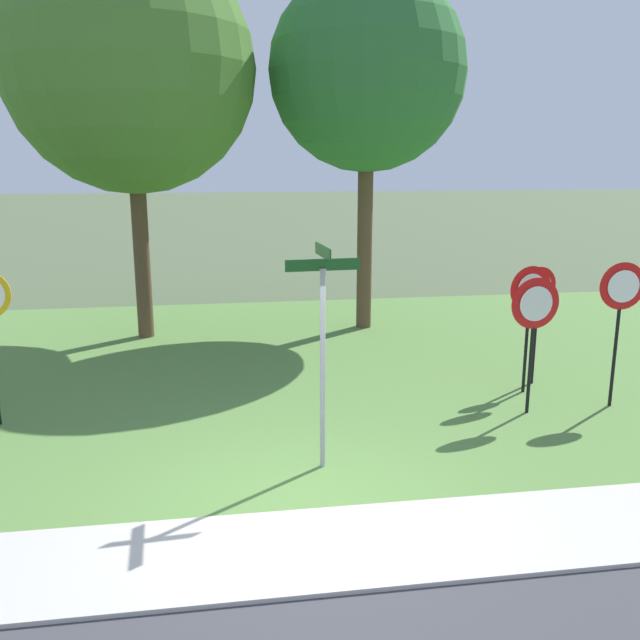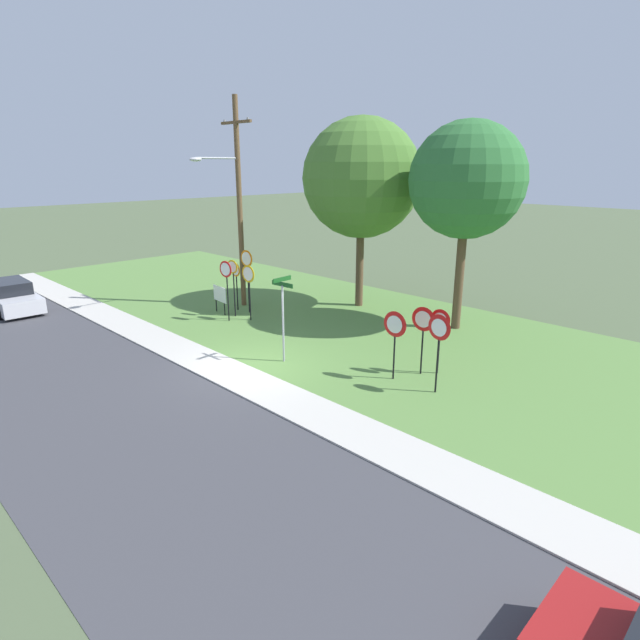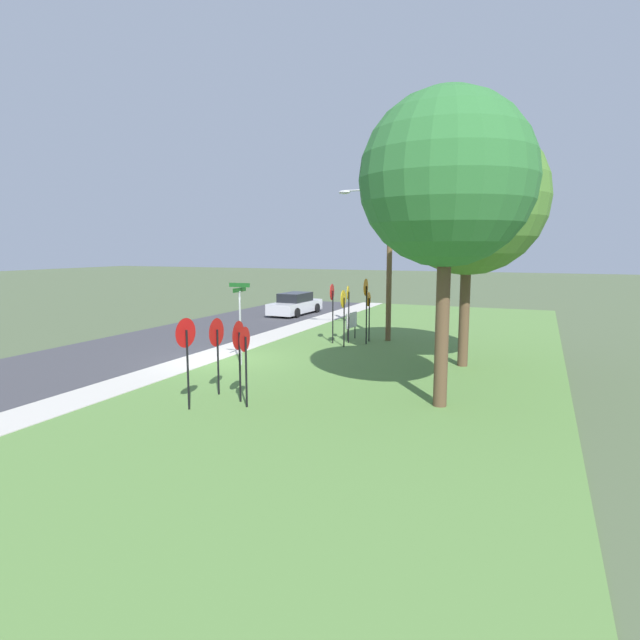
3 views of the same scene
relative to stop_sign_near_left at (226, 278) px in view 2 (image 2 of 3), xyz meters
name	(u,v)px [view 2 (image 2 of 3)]	position (x,y,z in m)	size (l,w,h in m)	color
ground_plane	(250,368)	(4.88, -2.60, -1.95)	(160.00, 160.00, 0.00)	#4C5B3D
road_asphalt	(110,415)	(4.88, -7.40, -1.95)	(44.00, 6.40, 0.01)	#3D3D42
sidewalk_strip	(231,374)	(4.88, -3.40, -1.92)	(44.00, 1.60, 0.06)	#BCB7AD
grass_median	(365,328)	(4.88, 3.40, -1.93)	(44.00, 12.00, 0.04)	#567F3D
stop_sign_near_left	(226,278)	(0.00, 0.00, 0.00)	(0.70, 0.13, 2.63)	black
stop_sign_near_right	(236,276)	(-1.14, 1.32, -0.31)	(0.64, 0.10, 2.23)	black
stop_sign_far_left	(249,280)	(0.58, 0.74, -0.14)	(0.75, 0.11, 2.43)	black
stop_sign_far_center	(233,277)	(-0.37, 0.62, -0.10)	(0.60, 0.14, 2.55)	black
stop_sign_far_right	(247,267)	(-0.40, 1.42, 0.20)	(0.75, 0.11, 2.88)	black
yield_sign_near_left	(395,330)	(8.90, -0.05, -0.26)	(0.82, 0.11, 2.23)	black
yield_sign_near_right	(440,327)	(9.65, 1.33, -0.31)	(0.67, 0.12, 2.17)	black
yield_sign_far_left	(439,335)	(10.41, 0.03, -0.10)	(0.77, 0.11, 2.42)	black
yield_sign_far_right	(423,325)	(9.28, 0.91, -0.24)	(0.79, 0.13, 2.25)	black
street_name_post	(283,312)	(5.30, -1.46, -0.14)	(0.96, 0.82, 2.97)	#9EA0A8
utility_pole	(236,198)	(-1.66, 1.93, 3.16)	(2.10, 2.56, 9.42)	brown
notice_board	(220,295)	(-1.25, 0.46, -1.08)	(1.10, 0.14, 1.25)	black
oak_tree_left	(362,178)	(2.34, 5.96, 4.00)	(5.36, 5.36, 8.60)	brown
oak_tree_right	(467,181)	(7.53, 6.08, 4.01)	(4.48, 4.48, 8.19)	brown
parked_hatchback_near	(11,296)	(-8.82, -6.02, -1.31)	(4.71, 2.01, 1.39)	silver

